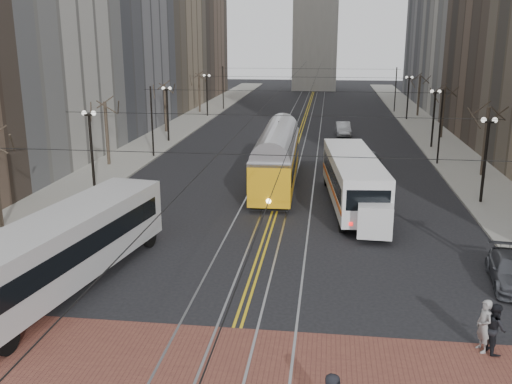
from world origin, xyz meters
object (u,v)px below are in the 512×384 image
(sedan_grey, at_px, (371,160))
(sedan_silver, at_px, (343,129))
(pedestrian_b, at_px, (484,326))
(rear_bus, at_px, (353,181))
(transit_bus, at_px, (66,251))
(pedestrian_c, at_px, (495,328))
(cargo_van, at_px, (374,214))
(sedan_parked, at_px, (512,271))
(streetcar, at_px, (277,163))

(sedan_grey, distance_m, sedan_silver, 16.41)
(sedan_grey, xyz_separation_m, pedestrian_b, (2.02, -29.90, 0.33))
(sedan_grey, bearing_deg, sedan_silver, 89.45)
(pedestrian_b, bearing_deg, rear_bus, 177.19)
(transit_bus, distance_m, pedestrian_c, 17.95)
(rear_bus, relative_size, cargo_van, 2.68)
(cargo_van, xyz_separation_m, sedan_grey, (0.96, 17.21, -0.40))
(transit_bus, height_order, sedan_silver, transit_bus)
(sedan_silver, distance_m, sedan_parked, 40.67)
(transit_bus, xyz_separation_m, cargo_van, (14.27, 9.34, -0.62))
(transit_bus, height_order, pedestrian_b, transit_bus)
(cargo_van, height_order, sedan_silver, cargo_van)
(sedan_grey, height_order, pedestrian_b, pedestrian_b)
(pedestrian_b, bearing_deg, cargo_van, 177.63)
(streetcar, height_order, pedestrian_c, streetcar)
(rear_bus, bearing_deg, sedan_parked, -65.20)
(rear_bus, distance_m, cargo_van, 5.29)
(sedan_parked, relative_size, pedestrian_c, 2.47)
(transit_bus, bearing_deg, sedan_grey, 69.22)
(rear_bus, xyz_separation_m, pedestrian_c, (4.41, -17.84, -0.76))
(cargo_van, height_order, pedestrian_c, cargo_van)
(streetcar, height_order, cargo_van, streetcar)
(pedestrian_b, distance_m, pedestrian_c, 0.38)
(sedan_silver, distance_m, pedestrian_c, 46.39)
(cargo_van, relative_size, sedan_parked, 1.06)
(sedan_silver, bearing_deg, rear_bus, -93.03)
(rear_bus, height_order, sedan_grey, rear_bus)
(rear_bus, relative_size, pedestrian_c, 7.00)
(transit_bus, distance_m, cargo_van, 17.07)
(pedestrian_b, bearing_deg, sedan_silver, 169.50)
(rear_bus, bearing_deg, streetcar, 133.19)
(sedan_parked, bearing_deg, transit_bus, -165.72)
(sedan_grey, bearing_deg, streetcar, -144.16)
(rear_bus, distance_m, pedestrian_c, 18.39)
(cargo_van, distance_m, sedan_silver, 33.50)
(cargo_van, height_order, pedestrian_b, cargo_van)
(streetcar, relative_size, sedan_parked, 3.24)
(streetcar, distance_m, cargo_van, 12.00)
(rear_bus, height_order, pedestrian_b, rear_bus)
(streetcar, bearing_deg, cargo_van, -58.08)
(rear_bus, xyz_separation_m, pedestrian_b, (4.04, -17.84, -0.70))
(pedestrian_b, bearing_deg, streetcar, -172.79)
(sedan_grey, distance_m, pedestrian_c, 30.00)
(rear_bus, distance_m, pedestrian_b, 18.31)
(transit_bus, bearing_deg, rear_bus, 56.71)
(cargo_van, relative_size, pedestrian_b, 2.46)
(cargo_van, relative_size, pedestrian_c, 2.61)
(sedan_silver, bearing_deg, sedan_grey, -85.85)
(rear_bus, relative_size, pedestrian_b, 6.60)
(sedan_grey, relative_size, sedan_silver, 0.88)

